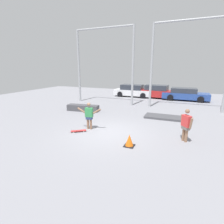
# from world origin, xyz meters

# --- Properties ---
(ground_plane) EXTENTS (36.00, 36.00, 0.00)m
(ground_plane) POSITION_xyz_m (0.00, 0.00, 0.00)
(ground_plane) COLOR gray
(skateboarder) EXTENTS (1.38, 0.27, 1.52)m
(skateboarder) POSITION_xyz_m (-1.20, 0.09, 0.83)
(skateboarder) COLOR #8C664C
(skateboarder) RESTS_ON ground_plane
(skateboard) EXTENTS (0.78, 0.65, 0.08)m
(skateboard) POSITION_xyz_m (-1.51, -0.57, 0.06)
(skateboard) COLOR red
(skateboard) RESTS_ON ground_plane
(grind_box) EXTENTS (2.60, 0.98, 0.49)m
(grind_box) POSITION_xyz_m (-3.78, 3.55, 0.24)
(grind_box) COLOR #47474C
(grind_box) RESTS_ON ground_plane
(manual_pad) EXTENTS (3.02, 1.23, 0.14)m
(manual_pad) POSITION_xyz_m (2.67, 3.96, 0.07)
(manual_pad) COLOR #47474C
(manual_pad) RESTS_ON ground_plane
(canopy_support_left) EXTENTS (5.76, 0.20, 6.86)m
(canopy_support_left) POSITION_xyz_m (-3.59, 7.19, 4.12)
(canopy_support_left) COLOR #A5A8AD
(canopy_support_left) RESTS_ON ground_plane
(canopy_support_right) EXTENTS (5.76, 0.20, 6.86)m
(canopy_support_right) POSITION_xyz_m (3.59, 7.19, 4.12)
(canopy_support_right) COLOR #A5A8AD
(canopy_support_right) RESTS_ON ground_plane
(parked_car_white) EXTENTS (4.48, 1.91, 1.41)m
(parked_car_white) POSITION_xyz_m (-2.09, 11.93, 0.67)
(parked_car_white) COLOR white
(parked_car_white) RESTS_ON ground_plane
(parked_car_red) EXTENTS (4.51, 2.10, 1.46)m
(parked_car_red) POSITION_xyz_m (0.74, 12.01, 0.70)
(parked_car_red) COLOR red
(parked_car_red) RESTS_ON ground_plane
(parked_car_blue) EXTENTS (4.60, 1.91, 1.29)m
(parked_car_blue) POSITION_xyz_m (3.63, 11.72, 0.63)
(parked_car_blue) COLOR #284793
(parked_car_blue) RESTS_ON ground_plane
(bystander) EXTENTS (0.57, 0.66, 1.57)m
(bystander) POSITION_xyz_m (3.80, 0.34, 0.84)
(bystander) COLOR #8C664C
(bystander) RESTS_ON ground_plane
(traffic_cone) EXTENTS (0.45, 0.45, 0.54)m
(traffic_cone) POSITION_xyz_m (1.55, -1.18, 0.26)
(traffic_cone) COLOR black
(traffic_cone) RESTS_ON ground_plane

